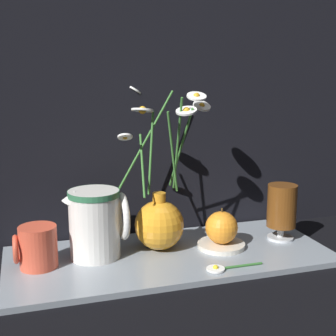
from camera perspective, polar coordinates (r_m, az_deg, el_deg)
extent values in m
plane|color=black|center=(1.01, 0.22, -10.99)|extent=(6.00, 6.00, 0.00)
cube|color=gray|center=(1.01, 0.22, -10.68)|extent=(0.68, 0.29, 0.01)
sphere|color=orange|center=(1.02, -1.07, -6.97)|extent=(0.11, 0.11, 0.11)
cylinder|color=orange|center=(1.00, -1.08, -3.92)|extent=(0.03, 0.03, 0.03)
cylinder|color=#3D7A33|center=(0.97, 0.57, 1.84)|extent=(0.04, 0.06, 0.18)
cylinder|color=white|center=(0.95, 2.32, 6.97)|extent=(0.06, 0.06, 0.02)
sphere|color=gold|center=(0.95, 2.32, 6.97)|extent=(0.02, 0.02, 0.02)
cylinder|color=#3D7A33|center=(1.00, 1.54, 2.31)|extent=(0.02, 0.11, 0.18)
cylinder|color=white|center=(1.01, 4.14, 7.57)|extent=(0.04, 0.04, 0.02)
sphere|color=gold|center=(1.01, 4.14, 7.57)|extent=(0.01, 0.01, 0.01)
cylinder|color=#3D7A33|center=(1.03, -2.70, 3.46)|extent=(0.14, 0.03, 0.21)
cylinder|color=white|center=(1.08, -4.20, 9.42)|extent=(0.04, 0.05, 0.02)
sphere|color=gold|center=(1.08, -4.20, 9.42)|extent=(0.01, 0.01, 0.01)
cylinder|color=#3D7A33|center=(0.98, -2.09, 1.96)|extent=(0.03, 0.04, 0.18)
cylinder|color=white|center=(0.98, -3.13, 7.06)|extent=(0.07, 0.07, 0.01)
sphere|color=gold|center=(0.98, -3.13, 7.06)|extent=(0.02, 0.02, 0.02)
cylinder|color=#3D7A33|center=(0.98, -3.14, 0.32)|extent=(0.02, 0.07, 0.12)
cylinder|color=white|center=(0.97, -5.26, 3.79)|extent=(0.03, 0.03, 0.02)
sphere|color=gold|center=(0.97, -5.26, 3.79)|extent=(0.01, 0.01, 0.01)
cylinder|color=#3D7A33|center=(0.98, 1.18, 2.80)|extent=(0.01, 0.08, 0.20)
cylinder|color=white|center=(0.98, 3.50, 8.72)|extent=(0.05, 0.04, 0.02)
sphere|color=gold|center=(0.98, 3.50, 8.72)|extent=(0.01, 0.01, 0.01)
cylinder|color=#DB5138|center=(0.96, -15.54, -9.24)|extent=(0.07, 0.07, 0.08)
torus|color=#DB5138|center=(0.96, -18.07, -9.39)|extent=(0.01, 0.06, 0.06)
cylinder|color=white|center=(0.98, -8.94, -6.76)|extent=(0.10, 0.10, 0.14)
cylinder|color=#33724C|center=(0.96, -9.07, -3.07)|extent=(0.11, 0.11, 0.01)
torus|color=white|center=(0.99, -5.56, -5.86)|extent=(0.01, 0.10, 0.10)
cone|color=white|center=(0.96, -11.67, -3.48)|extent=(0.04, 0.03, 0.04)
cylinder|color=silver|center=(1.12, 13.52, -8.24)|extent=(0.06, 0.06, 0.01)
cylinder|color=silver|center=(1.12, 13.56, -7.50)|extent=(0.02, 0.02, 0.02)
cylinder|color=brown|center=(1.10, 13.71, -4.49)|extent=(0.07, 0.07, 0.10)
cylinder|color=silver|center=(1.04, 6.58, -9.39)|extent=(0.10, 0.10, 0.01)
sphere|color=orange|center=(1.03, 6.63, -7.28)|extent=(0.07, 0.07, 0.07)
cylinder|color=#4C3819|center=(1.02, 6.68, -5.18)|extent=(0.00, 0.00, 0.01)
cylinder|color=#336B2D|center=(0.95, 8.65, -11.74)|extent=(0.10, 0.01, 0.01)
cylinder|color=white|center=(0.93, 5.83, -12.15)|extent=(0.04, 0.04, 0.00)
sphere|color=yellow|center=(0.93, 5.83, -11.99)|extent=(0.01, 0.01, 0.01)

